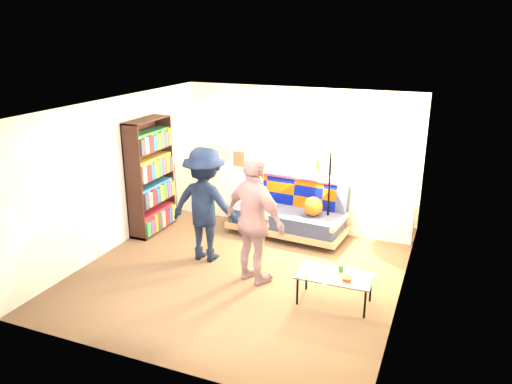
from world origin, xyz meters
TOP-DOWN VIEW (x-y plane):
  - ground at (0.00, 0.00)m, footprint 5.00×5.00m
  - room_shell at (0.00, 0.47)m, footprint 4.60×5.05m
  - half_wall_ledge at (0.00, 1.80)m, footprint 4.45×0.15m
  - ledge_decor at (-0.23, 1.78)m, footprint 2.97×0.02m
  - futon_sofa at (0.22, 1.42)m, footprint 2.06×1.12m
  - bookshelf at (-2.08, 0.68)m, footprint 0.33×0.99m
  - coffee_table at (1.49, -0.54)m, footprint 0.97×0.54m
  - floor_lamp at (0.89, 1.40)m, footprint 0.38×0.31m
  - person_left at (-0.67, 0.03)m, footprint 1.15×0.67m
  - person_right at (0.30, -0.38)m, footprint 1.16×0.84m

SIDE VIEW (x-z plane):
  - ground at x=0.00m, z-range 0.00..0.00m
  - coffee_table at x=1.49m, z-range 0.13..0.63m
  - futon_sofa at x=0.22m, z-range -0.03..0.83m
  - half_wall_ledge at x=0.00m, z-range 0.00..1.00m
  - person_left at x=-0.67m, z-range 0.00..1.76m
  - person_right at x=0.30m, z-range 0.00..1.82m
  - bookshelf at x=-2.08m, z-range -0.07..1.91m
  - floor_lamp at x=0.89m, z-range 0.34..1.96m
  - ledge_decor at x=-0.23m, z-range 0.95..1.40m
  - room_shell at x=0.00m, z-range 0.45..2.90m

